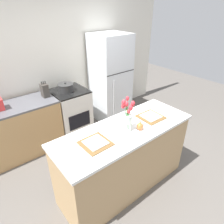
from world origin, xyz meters
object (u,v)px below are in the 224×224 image
Objects in this scene: stove_range at (71,112)px; plate_setting_right at (151,117)px; plate_setting_left at (96,143)px; flower_vase at (127,118)px; pear_figurine at (140,126)px; cooking_pot at (66,88)px; refrigerator at (110,79)px; knife_block at (45,90)px.

plate_setting_right is at bearing -78.07° from stove_range.
flower_vase is at bearing -0.98° from plate_setting_left.
pear_figurine is at bearing -39.71° from flower_vase.
plate_setting_left is at bearing 169.10° from pear_figurine.
plate_setting_right is at bearing -76.25° from cooking_pot.
pear_figurine is 0.47× the size of cooking_pot.
refrigerator is 5.78× the size of plate_setting_left.
stove_range is 1.75m from flower_vase.
plate_setting_right is 1.80m from knife_block.
stove_range is at bearing 71.47° from plate_setting_left.
knife_block is at bearing 178.15° from stove_range.
flower_vase is at bearing -93.52° from stove_range.
refrigerator reaches higher than knife_block.
pear_figurine reaches higher than plate_setting_left.
refrigerator is 13.86× the size of pear_figurine.
pear_figurine is 0.47× the size of knife_block.
cooking_pot is at bearing -179.95° from refrigerator.
cooking_pot is (-0.05, -0.00, 0.51)m from stove_range.
plate_setting_right is (0.88, 0.00, 0.00)m from plate_setting_left.
stove_range is 3.27× the size of knife_block.
refrigerator is 1.38m from knife_block.
refrigerator is at bearing 47.28° from plate_setting_left.
flower_vase reaches higher than stove_range.
knife_block reaches higher than plate_setting_left.
cooking_pot is (0.05, 1.62, -0.15)m from flower_vase.
plate_setting_left is at bearing -132.72° from refrigerator.
cooking_pot is (-0.08, 1.72, -0.04)m from pear_figurine.
flower_vase is at bearing 140.29° from pear_figurine.
cooking_pot is (-0.39, 1.61, -0.00)m from plate_setting_right.
stove_range is at bearing 90.72° from pear_figurine.
refrigerator is at bearing 69.34° from plate_setting_right.
flower_vase reaches higher than cooking_pot.
pear_figurine is at bearing -161.26° from plate_setting_right.
pear_figurine reaches higher than stove_range.
plate_setting_left is (-0.44, 0.01, -0.14)m from flower_vase.
flower_vase is at bearing -78.80° from knife_block.
plate_setting_right is (0.44, 0.01, -0.14)m from flower_vase.
plate_setting_left is at bearing 180.00° from plate_setting_right.
refrigerator is at bearing 61.68° from pear_figurine.
plate_setting_right is at bearing -110.66° from refrigerator.
plate_setting_left is 1.63m from knife_block.
refrigerator is 6.53× the size of knife_block.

